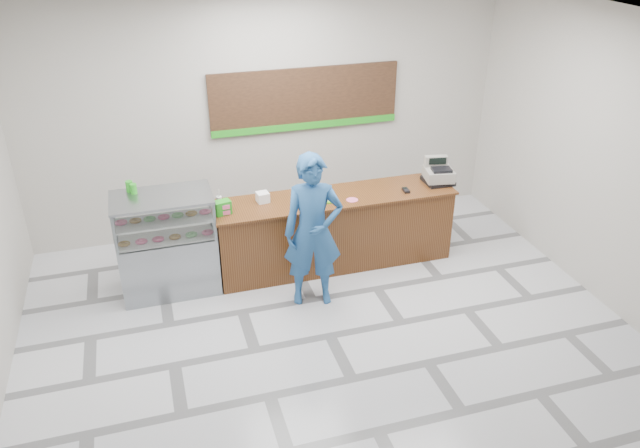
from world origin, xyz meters
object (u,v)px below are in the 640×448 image
object	(u,v)px
sales_counter	(334,230)
customer	(313,231)
display_case	(167,243)
serving_tray	(320,199)
cash_register	(438,174)

from	to	relation	value
sales_counter	customer	world-z (taller)	customer
display_case	serving_tray	size ratio (longest dim) A/B	3.24
display_case	customer	world-z (taller)	customer
serving_tray	cash_register	bearing A→B (deg)	14.19
cash_register	serving_tray	xyz separation A→B (m)	(-1.72, -0.06, -0.12)
display_case	cash_register	world-z (taller)	cash_register
cash_register	serving_tray	distance (m)	1.73
cash_register	customer	xyz separation A→B (m)	(-2.02, -0.78, -0.18)
display_case	serving_tray	bearing A→B (deg)	-1.49
display_case	customer	bearing A→B (deg)	-24.27
serving_tray	customer	world-z (taller)	customer
cash_register	serving_tray	size ratio (longest dim) A/B	1.10
sales_counter	serving_tray	world-z (taller)	serving_tray
sales_counter	display_case	distance (m)	2.23
display_case	serving_tray	xyz separation A→B (m)	(2.00, -0.05, 0.36)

